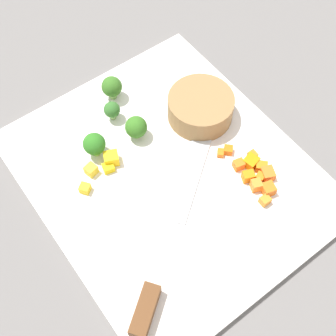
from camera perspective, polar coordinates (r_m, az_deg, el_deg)
ground_plane at (r=0.64m, az=-0.00°, el=-0.99°), size 4.00×4.00×0.00m
cutting_board at (r=0.64m, az=-0.00°, el=-0.72°), size 0.42×0.36×0.01m
prep_bowl at (r=0.67m, az=4.14°, el=7.67°), size 0.10×0.10×0.04m
chef_knife at (r=0.57m, az=-0.50°, el=-10.83°), size 0.22×0.29×0.02m
carrot_dice_0 at (r=0.63m, az=11.12°, el=-2.15°), size 0.02×0.02×0.02m
carrot_dice_1 at (r=0.64m, az=10.47°, el=0.78°), size 0.02×0.02×0.01m
carrot_dice_2 at (r=0.64m, az=12.52°, el=-0.70°), size 0.02×0.02×0.01m
carrot_dice_3 at (r=0.63m, az=12.59°, el=-2.62°), size 0.02×0.02×0.02m
carrot_dice_4 at (r=0.64m, az=11.77°, el=0.16°), size 0.02×0.02×0.01m
carrot_dice_5 at (r=0.65m, az=7.64°, el=2.29°), size 0.02×0.02×0.01m
carrot_dice_6 at (r=0.64m, az=8.96°, el=0.42°), size 0.02×0.02×0.01m
carrot_dice_7 at (r=0.62m, az=12.21°, el=-4.04°), size 0.01×0.01×0.01m
carrot_dice_8 at (r=0.63m, az=10.15°, el=-1.05°), size 0.02×0.02×0.02m
carrot_dice_9 at (r=0.65m, az=6.68°, el=1.91°), size 0.01×0.01×0.01m
carrot_dice_10 at (r=0.65m, az=10.67°, el=1.58°), size 0.01×0.01×0.01m
carrot_dice_11 at (r=0.64m, az=11.60°, el=-1.15°), size 0.01×0.02×0.01m
pepper_dice_0 at (r=0.64m, az=-7.57°, el=0.05°), size 0.02×0.02×0.01m
pepper_dice_1 at (r=0.64m, az=-9.73°, el=-0.23°), size 0.02×0.02×0.02m
pepper_dice_2 at (r=0.64m, az=-7.20°, el=1.20°), size 0.02×0.03×0.02m
pepper_dice_3 at (r=0.62m, az=-10.49°, el=-2.55°), size 0.02×0.02×0.01m
broccoli_floret_0 at (r=0.70m, az=-7.14°, el=10.16°), size 0.03×0.03×0.04m
broccoli_floret_1 at (r=0.65m, az=-4.02°, el=5.20°), size 0.03×0.03×0.04m
broccoli_floret_2 at (r=0.68m, az=-7.12°, el=7.31°), size 0.02×0.02×0.03m
broccoli_floret_3 at (r=0.64m, az=-9.33°, el=2.98°), size 0.03×0.03×0.04m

